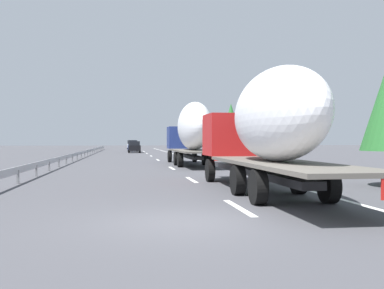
# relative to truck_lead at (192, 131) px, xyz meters

# --- Properties ---
(ground_plane) EXTENTS (260.00, 260.00, 0.00)m
(ground_plane) POSITION_rel_truck_lead_xyz_m (16.57, 3.60, -2.64)
(ground_plane) COLOR #424247
(lane_stripe_0) EXTENTS (3.20, 0.20, 0.01)m
(lane_stripe_0) POSITION_rel_truck_lead_xyz_m (-21.43, 1.80, -2.64)
(lane_stripe_0) COLOR white
(lane_stripe_0) RESTS_ON ground_plane
(lane_stripe_1) EXTENTS (3.20, 0.20, 0.01)m
(lane_stripe_1) POSITION_rel_truck_lead_xyz_m (-12.30, 1.80, -2.64)
(lane_stripe_1) COLOR white
(lane_stripe_1) RESTS_ON ground_plane
(lane_stripe_2) EXTENTS (3.20, 0.20, 0.01)m
(lane_stripe_2) POSITION_rel_truck_lead_xyz_m (-2.96, 1.80, -2.64)
(lane_stripe_2) COLOR white
(lane_stripe_2) RESTS_ON ground_plane
(lane_stripe_3) EXTENTS (3.20, 0.20, 0.01)m
(lane_stripe_3) POSITION_rel_truck_lead_xyz_m (10.44, 1.80, -2.64)
(lane_stripe_3) COLOR white
(lane_stripe_3) RESTS_ON ground_plane
(lane_stripe_4) EXTENTS (3.20, 0.20, 0.01)m
(lane_stripe_4) POSITION_rel_truck_lead_xyz_m (22.20, 1.80, -2.64)
(lane_stripe_4) COLOR white
(lane_stripe_4) RESTS_ON ground_plane
(lane_stripe_5) EXTENTS (3.20, 0.20, 0.01)m
(lane_stripe_5) POSITION_rel_truck_lead_xyz_m (33.48, 1.80, -2.64)
(lane_stripe_5) COLOR white
(lane_stripe_5) RESTS_ON ground_plane
(lane_stripe_6) EXTENTS (3.20, 0.20, 0.01)m
(lane_stripe_6) POSITION_rel_truck_lead_xyz_m (42.43, 1.80, -2.64)
(lane_stripe_6) COLOR white
(lane_stripe_6) RESTS_ON ground_plane
(lane_stripe_7) EXTENTS (3.20, 0.20, 0.01)m
(lane_stripe_7) POSITION_rel_truck_lead_xyz_m (47.06, 1.80, -2.64)
(lane_stripe_7) COLOR white
(lane_stripe_7) RESTS_ON ground_plane
(edge_line_right) EXTENTS (110.00, 0.20, 0.01)m
(edge_line_right) POSITION_rel_truck_lead_xyz_m (21.57, -1.90, -2.64)
(edge_line_right) COLOR white
(edge_line_right) RESTS_ON ground_plane
(truck_lead) EXTENTS (14.30, 2.55, 4.69)m
(truck_lead) POSITION_rel_truck_lead_xyz_m (0.00, 0.00, 0.00)
(truck_lead) COLOR navy
(truck_lead) RESTS_ON ground_plane
(truck_trailing) EXTENTS (14.24, 2.55, 4.29)m
(truck_trailing) POSITION_rel_truck_lead_xyz_m (-18.22, -0.00, -0.20)
(truck_trailing) COLOR #B21919
(truck_trailing) RESTS_ON ground_plane
(car_white_van) EXTENTS (4.24, 1.80, 1.97)m
(car_white_van) POSITION_rel_truck_lead_xyz_m (70.05, 3.68, -1.66)
(car_white_van) COLOR white
(car_white_van) RESTS_ON ground_plane
(car_blue_sedan) EXTENTS (4.42, 1.73, 1.98)m
(car_blue_sedan) POSITION_rel_truck_lead_xyz_m (45.63, 3.69, -1.66)
(car_blue_sedan) COLOR #28479E
(car_blue_sedan) RESTS_ON ground_plane
(car_black_suv) EXTENTS (4.25, 1.90, 1.81)m
(car_black_suv) POSITION_rel_truck_lead_xyz_m (37.46, 3.57, -1.72)
(car_black_suv) COLOR black
(car_black_suv) RESTS_ON ground_plane
(road_sign) EXTENTS (0.10, 0.90, 3.23)m
(road_sign) POSITION_rel_truck_lead_xyz_m (21.92, -3.10, -0.40)
(road_sign) COLOR gray
(road_sign) RESTS_ON ground_plane
(tree_0) EXTENTS (3.49, 3.49, 5.59)m
(tree_0) POSITION_rel_truck_lead_xyz_m (-2.51, -6.88, 1.03)
(tree_0) COLOR #472D19
(tree_0) RESTS_ON ground_plane
(tree_1) EXTENTS (3.13, 3.13, 7.19)m
(tree_1) POSITION_rel_truck_lead_xyz_m (28.67, -9.84, 1.77)
(tree_1) COLOR #472D19
(tree_1) RESTS_ON ground_plane
(guardrail_median) EXTENTS (94.00, 0.10, 0.76)m
(guardrail_median) POSITION_rel_truck_lead_xyz_m (19.57, 9.60, -2.06)
(guardrail_median) COLOR #9EA0A5
(guardrail_median) RESTS_ON ground_plane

